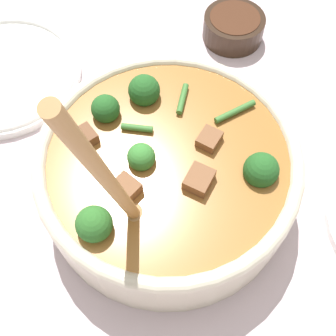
# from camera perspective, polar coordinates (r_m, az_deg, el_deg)

# --- Properties ---
(ground_plane) EXTENTS (4.00, 4.00, 0.00)m
(ground_plane) POSITION_cam_1_polar(r_m,az_deg,el_deg) (0.52, 0.00, -3.08)
(ground_plane) COLOR silver
(stew_bowl) EXTENTS (0.29, 0.29, 0.31)m
(stew_bowl) POSITION_cam_1_polar(r_m,az_deg,el_deg) (0.47, -0.05, -0.31)
(stew_bowl) COLOR beige
(stew_bowl) RESTS_ON ground_plane
(condiment_bowl) EXTENTS (0.09, 0.09, 0.04)m
(condiment_bowl) POSITION_cam_1_polar(r_m,az_deg,el_deg) (0.67, 8.88, 18.45)
(condiment_bowl) COLOR black
(condiment_bowl) RESTS_ON ground_plane
(empty_plate) EXTENTS (0.22, 0.22, 0.02)m
(empty_plate) POSITION_cam_1_polar(r_m,az_deg,el_deg) (0.66, -21.51, 11.93)
(empty_plate) COLOR white
(empty_plate) RESTS_ON ground_plane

